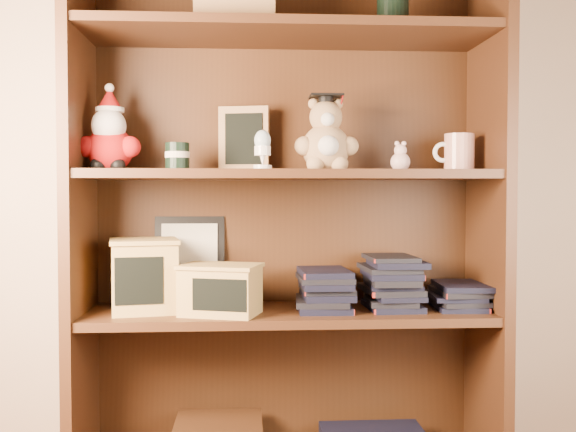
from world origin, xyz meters
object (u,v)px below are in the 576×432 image
at_px(bookcase, 286,229).
at_px(treats_box, 144,275).
at_px(teacher_mug, 458,152).
at_px(grad_teddy_bear, 326,141).

height_order(bookcase, treats_box, bookcase).
xyz_separation_m(bookcase, teacher_mug, (0.50, -0.05, 0.22)).
relative_size(bookcase, grad_teddy_bear, 7.21).
distance_m(bookcase, grad_teddy_bear, 0.28).
bearing_deg(teacher_mug, bookcase, 174.19).
distance_m(teacher_mug, treats_box, 0.97).
bearing_deg(treats_box, bookcase, 7.23).
distance_m(bookcase, teacher_mug, 0.55).
height_order(bookcase, teacher_mug, bookcase).
relative_size(bookcase, teacher_mug, 13.25).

